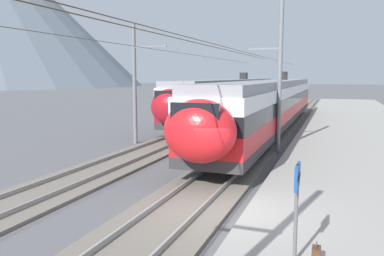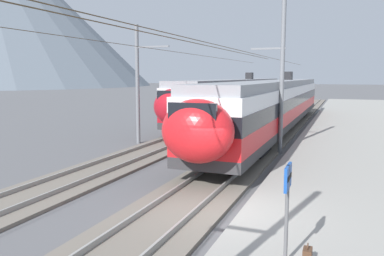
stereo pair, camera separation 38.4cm
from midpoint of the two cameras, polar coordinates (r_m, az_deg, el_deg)
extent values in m
plane|color=#565659|center=(11.99, 3.59, -12.75)|extent=(400.00, 400.00, 0.00)
cube|color=#6B6359|center=(12.39, -2.49, -11.75)|extent=(120.00, 3.00, 0.12)
cube|color=gray|center=(12.10, 0.71, -11.53)|extent=(120.00, 0.07, 0.16)
cube|color=gray|center=(12.63, -5.55, -10.74)|extent=(120.00, 0.07, 0.16)
cube|color=#6B6359|center=(15.10, -21.26, -8.71)|extent=(120.00, 3.00, 0.12)
cube|color=gray|center=(14.60, -19.15, -8.58)|extent=(120.00, 0.07, 0.16)
cube|color=gray|center=(15.53, -23.29, -7.82)|extent=(120.00, 0.07, 0.16)
cube|color=#2D2D30|center=(30.04, 11.45, 1.27)|extent=(32.91, 2.85, 0.45)
cube|color=red|center=(29.98, 11.48, 2.50)|extent=(32.91, 2.85, 0.85)
cube|color=black|center=(29.92, 11.52, 4.03)|extent=(32.91, 2.89, 0.75)
cube|color=white|center=(29.89, 11.56, 5.37)|extent=(32.91, 2.85, 0.65)
cube|color=gray|center=(29.87, 11.59, 6.42)|extent=(32.61, 2.65, 0.45)
cube|color=black|center=(20.18, 6.93, -2.94)|extent=(2.80, 2.28, 0.42)
cube|color=black|center=(40.15, 13.69, 2.15)|extent=(2.80, 2.28, 0.42)
ellipsoid|color=red|center=(13.45, 0.32, -0.48)|extent=(1.80, 2.62, 2.25)
cube|color=black|center=(12.93, -0.43, 1.09)|extent=(0.16, 1.71, 1.19)
cube|color=black|center=(34.75, 12.86, 7.48)|extent=(0.90, 0.70, 0.70)
cube|color=#2D2D30|center=(39.08, 5.75, 2.82)|extent=(30.22, 2.85, 0.45)
cube|color=maroon|center=(39.04, 5.77, 3.77)|extent=(30.22, 2.85, 0.85)
cube|color=black|center=(38.99, 5.78, 4.95)|extent=(30.22, 2.89, 0.75)
cube|color=silver|center=(38.96, 5.80, 5.97)|extent=(30.22, 2.85, 0.65)
cube|color=gray|center=(38.95, 5.81, 6.78)|extent=(29.92, 2.65, 0.45)
cube|color=black|center=(30.20, 1.27, 0.62)|extent=(2.80, 2.28, 0.42)
cube|color=black|center=(48.22, 8.55, 3.16)|extent=(2.80, 2.28, 0.42)
ellipsoid|color=maroon|center=(24.18, -3.58, 3.11)|extent=(1.80, 2.63, 2.25)
cube|color=black|center=(23.70, -4.08, 4.05)|extent=(0.16, 1.71, 1.19)
cube|color=black|center=(43.35, 7.33, 7.60)|extent=(0.90, 0.70, 0.70)
cylinder|color=slate|center=(21.21, 12.23, 7.38)|extent=(0.24, 0.24, 8.29)
cube|color=slate|center=(21.39, 10.26, 11.37)|extent=(0.10, 1.84, 0.10)
cylinder|color=#473823|center=(21.52, 8.19, 10.72)|extent=(45.84, 0.02, 0.02)
cylinder|color=slate|center=(24.16, -8.87, 6.23)|extent=(0.24, 0.24, 7.24)
cube|color=slate|center=(23.75, -6.84, 11.76)|extent=(0.10, 2.30, 0.10)
cylinder|color=#473823|center=(23.30, -4.60, 11.25)|extent=(45.84, 0.02, 0.02)
cylinder|color=#59595B|center=(8.49, 13.73, -12.13)|extent=(0.08, 0.08, 2.09)
cube|color=#19479E|center=(8.26, 13.90, -6.92)|extent=(0.70, 0.06, 0.50)
cube|color=black|center=(8.26, 14.14, -6.94)|extent=(0.52, 0.01, 0.10)
cube|color=#472D1E|center=(8.96, 16.53, -17.33)|extent=(0.32, 0.18, 0.30)
torus|color=#472D1E|center=(8.88, 16.58, -16.16)|extent=(0.16, 0.02, 0.16)
camera|label=1|loc=(0.19, -90.65, -0.09)|focal=36.38mm
camera|label=2|loc=(0.19, 89.35, 0.09)|focal=36.38mm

